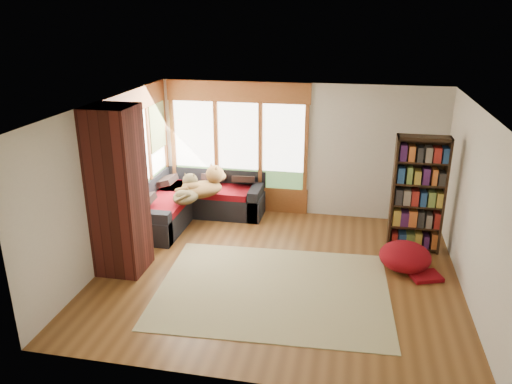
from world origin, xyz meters
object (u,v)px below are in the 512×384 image
at_px(sectional_sofa, 192,206).
at_px(bookshelf, 418,195).
at_px(dog_brindle, 187,191).
at_px(brick_chimney, 118,192).
at_px(pouf, 405,256).
at_px(dog_tan, 204,185).
at_px(area_rug, 273,289).

xyz_separation_m(sectional_sofa, bookshelf, (4.09, -0.46, 0.69)).
height_order(bookshelf, dog_brindle, bookshelf).
xyz_separation_m(brick_chimney, bookshelf, (4.54, 1.59, -0.31)).
height_order(brick_chimney, pouf, brick_chimney).
bearing_deg(pouf, bookshelf, 76.02).
height_order(sectional_sofa, dog_tan, dog_tan).
distance_m(dog_tan, dog_brindle, 0.38).
relative_size(bookshelf, dog_brindle, 2.63).
bearing_deg(brick_chimney, bookshelf, 19.29).
bearing_deg(brick_chimney, dog_tan, 69.40).
height_order(dog_tan, dog_brindle, dog_tan).
bearing_deg(sectional_sofa, bookshelf, -7.32).
distance_m(brick_chimney, dog_brindle, 1.82).
bearing_deg(dog_brindle, pouf, -102.55).
xyz_separation_m(brick_chimney, dog_brindle, (0.51, 1.66, -0.56)).
height_order(area_rug, bookshelf, bookshelf).
distance_m(pouf, dog_brindle, 3.97).
bearing_deg(pouf, area_rug, -152.36).
bearing_deg(brick_chimney, area_rug, -4.13).
height_order(area_rug, dog_brindle, dog_brindle).
bearing_deg(sectional_sofa, area_rug, -49.37).
relative_size(pouf, dog_tan, 0.80).
height_order(area_rug, pouf, pouf).
bearing_deg(pouf, sectional_sofa, 162.82).
relative_size(brick_chimney, pouf, 3.23).
bearing_deg(brick_chimney, sectional_sofa, 77.71).
relative_size(sectional_sofa, dog_brindle, 2.91).
height_order(bookshelf, pouf, bookshelf).
distance_m(bookshelf, pouf, 1.09).
distance_m(sectional_sofa, dog_brindle, 0.59).
bearing_deg(pouf, dog_brindle, 167.94).
xyz_separation_m(brick_chimney, area_rug, (2.42, -0.17, -1.29)).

